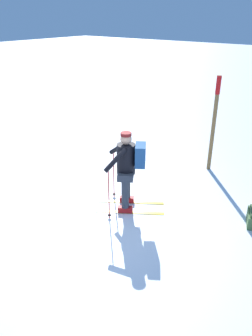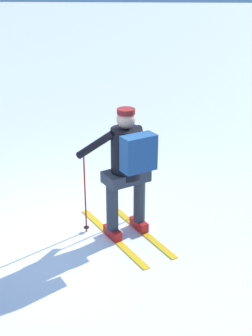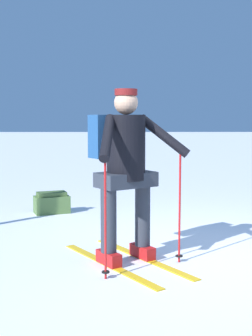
% 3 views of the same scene
% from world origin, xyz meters
% --- Properties ---
extents(ground_plane, '(80.00, 80.00, 0.00)m').
position_xyz_m(ground_plane, '(0.00, 0.00, 0.00)').
color(ground_plane, white).
extents(skier, '(1.29, 1.60, 1.66)m').
position_xyz_m(skier, '(0.79, 0.15, 0.97)').
color(skier, gold).
rests_on(skier, ground_plane).
extents(trail_marker, '(0.11, 0.11, 2.40)m').
position_xyz_m(trail_marker, '(3.58, -0.37, 1.39)').
color(trail_marker, olive).
rests_on(trail_marker, ground_plane).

